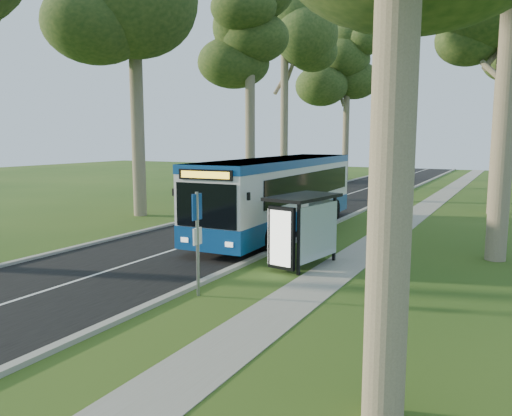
{
  "coord_description": "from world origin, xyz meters",
  "views": [
    {
      "loc": [
        8.15,
        -13.21,
        4.28
      ],
      "look_at": [
        -0.85,
        3.63,
        1.6
      ],
      "focal_mm": 35.0,
      "sensor_mm": 36.0,
      "label": 1
    }
  ],
  "objects": [
    {
      "name": "bus_stop_sign",
      "position": [
        0.54,
        -2.32,
        1.76
      ],
      "size": [
        0.09,
        0.4,
        2.86
      ],
      "rotation": [
        0.0,
        0.0,
        -0.04
      ],
      "color": "gray",
      "rests_on": "ground"
    },
    {
      "name": "car_white",
      "position": [
        -9.26,
        20.44,
        0.75
      ],
      "size": [
        2.17,
        4.56,
        1.51
      ],
      "primitive_type": "imported",
      "rotation": [
        0.0,
        0.0,
        -0.09
      ],
      "color": "silver",
      "rests_on": "ground"
    },
    {
      "name": "footpath",
      "position": [
        3.0,
        10.0,
        0.01
      ],
      "size": [
        1.5,
        100.0,
        0.02
      ],
      "primitive_type": "cube",
      "color": "gray",
      "rests_on": "ground"
    },
    {
      "name": "centre_line",
      "position": [
        -3.5,
        10.0,
        0.02
      ],
      "size": [
        0.12,
        100.0,
        0.0
      ],
      "primitive_type": "cube",
      "color": "white",
      "rests_on": "road"
    },
    {
      "name": "tree_west_e",
      "position": [
        -8.5,
        38.0,
        10.86
      ],
      "size": [
        5.2,
        5.2,
        14.65
      ],
      "color": "#7A6B56",
      "rests_on": "ground"
    },
    {
      "name": "kerb_east",
      "position": [
        0.0,
        10.0,
        0.06
      ],
      "size": [
        0.25,
        100.0,
        0.12
      ],
      "primitive_type": "cube",
      "color": "#9E9B93",
      "rests_on": "ground"
    },
    {
      "name": "car_silver",
      "position": [
        -8.65,
        33.44,
        0.83
      ],
      "size": [
        2.24,
        5.2,
        1.67
      ],
      "primitive_type": "imported",
      "rotation": [
        0.0,
        0.0,
        -0.1
      ],
      "color": "#95989C",
      "rests_on": "ground"
    },
    {
      "name": "bus_shelter",
      "position": [
        1.89,
        1.74,
        1.68
      ],
      "size": [
        1.92,
        2.98,
        2.39
      ],
      "rotation": [
        0.0,
        0.0,
        -0.16
      ],
      "color": "black",
      "rests_on": "ground"
    },
    {
      "name": "ground",
      "position": [
        0.0,
        0.0,
        0.0
      ],
      "size": [
        120.0,
        120.0,
        0.0
      ],
      "primitive_type": "plane",
      "color": "#274A17",
      "rests_on": "ground"
    },
    {
      "name": "road",
      "position": [
        -3.5,
        10.0,
        0.01
      ],
      "size": [
        7.0,
        100.0,
        0.02
      ],
      "primitive_type": "cube",
      "color": "black",
      "rests_on": "ground"
    },
    {
      "name": "bus",
      "position": [
        -1.49,
        7.13,
        1.75
      ],
      "size": [
        3.1,
        12.8,
        3.37
      ],
      "rotation": [
        0.0,
        0.0,
        0.03
      ],
      "color": "white",
      "rests_on": "ground"
    },
    {
      "name": "tree_west_c",
      "position": [
        -9.0,
        18.0,
        11.53
      ],
      "size": [
        5.2,
        5.2,
        15.57
      ],
      "color": "#7A6B56",
      "rests_on": "ground"
    },
    {
      "name": "tree_east_c",
      "position": [
        6.8,
        18.0,
        10.04
      ],
      "size": [
        5.2,
        5.2,
        13.54
      ],
      "color": "#7A6B56",
      "rests_on": "ground"
    },
    {
      "name": "litter_bin",
      "position": [
        0.61,
        7.89,
        0.51
      ],
      "size": [
        0.57,
        0.57,
        1.0
      ],
      "rotation": [
        0.0,
        0.0,
        0.37
      ],
      "color": "black",
      "rests_on": "ground"
    },
    {
      "name": "kerb_west",
      "position": [
        -7.0,
        10.0,
        0.06
      ],
      "size": [
        0.25,
        100.0,
        0.12
      ],
      "primitive_type": "cube",
      "color": "#9E9B93",
      "rests_on": "ground"
    },
    {
      "name": "tree_west_d",
      "position": [
        -11.0,
        28.0,
        11.78
      ],
      "size": [
        5.2,
        5.2,
        15.91
      ],
      "color": "#7A6B56",
      "rests_on": "ground"
    }
  ]
}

